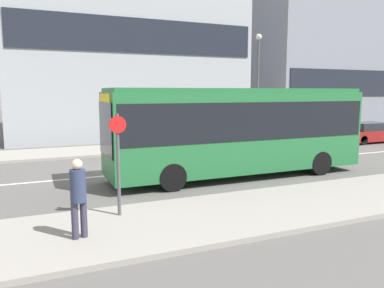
{
  "coord_description": "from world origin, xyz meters",
  "views": [
    {
      "loc": [
        -3.42,
        -14.78,
        3.34
      ],
      "look_at": [
        2.18,
        -1.78,
        1.36
      ],
      "focal_mm": 35.0,
      "sensor_mm": 36.0,
      "label": 1
    }
  ],
  "objects_px": {
    "city_bus": "(238,126)",
    "parked_car_1": "(368,133)",
    "bus_stop_sign": "(118,157)",
    "street_lamp": "(258,77)",
    "pedestrian_near_stop": "(78,193)",
    "parked_car_0": "(305,136)"
  },
  "relations": [
    {
      "from": "city_bus",
      "to": "street_lamp",
      "type": "bearing_deg",
      "value": 47.6
    },
    {
      "from": "city_bus",
      "to": "parked_car_1",
      "type": "relative_size",
      "value": 2.31
    },
    {
      "from": "pedestrian_near_stop",
      "to": "street_lamp",
      "type": "distance_m",
      "value": 16.91
    },
    {
      "from": "parked_car_0",
      "to": "pedestrian_near_stop",
      "type": "distance_m",
      "value": 17.51
    },
    {
      "from": "pedestrian_near_stop",
      "to": "bus_stop_sign",
      "type": "height_order",
      "value": "bus_stop_sign"
    },
    {
      "from": "bus_stop_sign",
      "to": "city_bus",
      "type": "bearing_deg",
      "value": 31.0
    },
    {
      "from": "parked_car_1",
      "to": "parked_car_0",
      "type": "bearing_deg",
      "value": 179.46
    },
    {
      "from": "bus_stop_sign",
      "to": "parked_car_0",
      "type": "bearing_deg",
      "value": 33.06
    },
    {
      "from": "parked_car_1",
      "to": "street_lamp",
      "type": "distance_m",
      "value": 8.62
    },
    {
      "from": "city_bus",
      "to": "parked_car_1",
      "type": "distance_m",
      "value": 14.22
    },
    {
      "from": "parked_car_0",
      "to": "bus_stop_sign",
      "type": "bearing_deg",
      "value": -146.94
    },
    {
      "from": "bus_stop_sign",
      "to": "street_lamp",
      "type": "xyz_separation_m",
      "value": [
        10.88,
        10.29,
        2.53
      ]
    },
    {
      "from": "parked_car_0",
      "to": "bus_stop_sign",
      "type": "distance_m",
      "value": 15.93
    },
    {
      "from": "parked_car_0",
      "to": "parked_car_1",
      "type": "height_order",
      "value": "parked_car_0"
    },
    {
      "from": "parked_car_1",
      "to": "city_bus",
      "type": "bearing_deg",
      "value": -157.78
    },
    {
      "from": "city_bus",
      "to": "bus_stop_sign",
      "type": "xyz_separation_m",
      "value": [
        -5.44,
        -3.27,
        -0.31
      ]
    },
    {
      "from": "pedestrian_near_stop",
      "to": "street_lamp",
      "type": "height_order",
      "value": "street_lamp"
    },
    {
      "from": "city_bus",
      "to": "street_lamp",
      "type": "relative_size",
      "value": 1.55
    },
    {
      "from": "pedestrian_near_stop",
      "to": "bus_stop_sign",
      "type": "distance_m",
      "value": 1.73
    },
    {
      "from": "pedestrian_near_stop",
      "to": "street_lamp",
      "type": "bearing_deg",
      "value": -149.69
    },
    {
      "from": "pedestrian_near_stop",
      "to": "street_lamp",
      "type": "relative_size",
      "value": 0.27
    },
    {
      "from": "bus_stop_sign",
      "to": "street_lamp",
      "type": "bearing_deg",
      "value": 43.39
    }
  ]
}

